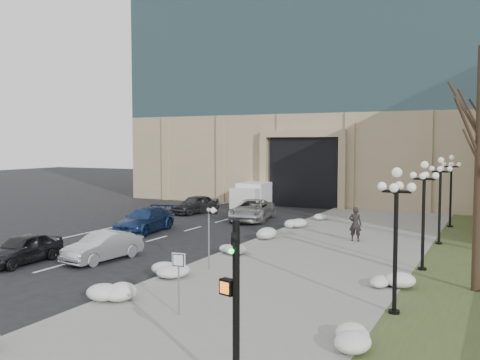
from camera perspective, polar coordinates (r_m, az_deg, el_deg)
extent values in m
plane|color=black|center=(16.79, -18.67, -15.44)|extent=(160.00, 160.00, 0.00)
cube|color=gray|center=(26.88, 8.98, -7.79)|extent=(9.00, 40.00, 0.12)
cube|color=gray|center=(28.51, 0.25, -7.04)|extent=(0.30, 40.00, 0.14)
cube|color=#384623|center=(25.76, 23.08, -8.60)|extent=(4.00, 40.00, 0.10)
cube|color=tan|center=(54.80, 12.27, 2.31)|extent=(40.00, 20.00, 8.00)
cube|color=black|center=(46.78, 7.19, 0.87)|extent=(6.00, 2.50, 6.00)
cube|color=tan|center=(45.40, 6.64, 4.95)|extent=(7.50, 0.60, 0.60)
cube|color=tan|center=(46.75, 2.57, 0.90)|extent=(0.60, 0.60, 6.00)
cube|color=tan|center=(44.41, 10.86, 0.66)|extent=(0.60, 0.60, 6.00)
imported|color=black|center=(26.56, -22.18, -6.81)|extent=(1.74, 4.07, 1.37)
imported|color=#B7B9BF|center=(26.00, -14.41, -6.89)|extent=(1.88, 4.21, 1.34)
imported|color=navy|center=(33.63, -10.14, -4.25)|extent=(2.68, 5.33, 1.49)
imported|color=#BCBCBC|center=(38.04, 1.29, -3.23)|extent=(3.49, 5.74, 1.49)
imported|color=#2F2F35|center=(41.90, -4.80, -2.61)|extent=(2.67, 4.50, 1.44)
imported|color=black|center=(30.10, 12.20, -4.62)|extent=(0.72, 0.51, 1.89)
cube|color=silver|center=(47.03, 2.06, -1.46)|extent=(2.65, 5.41, 2.11)
cube|color=silver|center=(44.11, 0.61, -1.96)|extent=(2.32, 1.82, 1.69)
cylinder|color=black|center=(44.77, -0.54, -2.62)|extent=(0.31, 0.75, 0.74)
cylinder|color=black|center=(43.98, 1.99, -2.74)|extent=(0.31, 0.75, 0.74)
cylinder|color=black|center=(48.95, 1.56, -2.05)|extent=(0.31, 0.75, 0.74)
cylinder|color=black|center=(48.23, 3.90, -2.15)|extent=(0.31, 0.75, 0.74)
cylinder|color=slate|center=(23.08, -3.35, -6.33)|extent=(0.06, 0.06, 2.78)
cube|color=black|center=(22.88, -3.36, -3.17)|extent=(0.99, 0.32, 0.34)
cube|color=white|center=(22.75, -3.12, -3.21)|extent=(0.47, 0.14, 0.13)
cone|color=white|center=(22.56, -2.65, -3.27)|extent=(0.30, 0.33, 0.28)
cylinder|color=slate|center=(17.20, -6.54, -11.21)|extent=(0.06, 0.06, 2.05)
cube|color=white|center=(17.00, -6.57, -8.48)|extent=(0.45, 0.09, 0.45)
cube|color=black|center=(16.97, -6.60, -8.50)|extent=(0.39, 0.05, 0.39)
cube|color=white|center=(16.97, -6.61, -8.50)|extent=(0.33, 0.05, 0.34)
cylinder|color=black|center=(11.63, -0.42, -13.88)|extent=(0.16, 0.16, 3.91)
imported|color=black|center=(11.31, -0.42, -7.73)|extent=(0.39, 0.89, 0.18)
sphere|color=#19E533|center=(11.19, -0.94, -7.60)|extent=(0.12, 0.12, 0.12)
cube|color=black|center=(11.66, -1.31, -11.33)|extent=(0.38, 0.29, 0.34)
cube|color=orange|center=(11.58, -1.69, -11.44)|extent=(0.24, 0.09, 0.24)
ellipsoid|color=silver|center=(19.08, -13.97, -12.03)|extent=(1.10, 1.60, 0.36)
ellipsoid|color=silver|center=(22.48, -7.21, -9.49)|extent=(1.10, 1.60, 0.36)
ellipsoid|color=silver|center=(26.48, -0.83, -7.39)|extent=(1.10, 1.60, 0.36)
ellipsoid|color=silver|center=(30.56, 2.61, -5.85)|extent=(1.10, 1.60, 0.36)
ellipsoid|color=silver|center=(34.30, 5.47, -4.79)|extent=(1.10, 1.60, 0.36)
ellipsoid|color=silver|center=(37.96, 8.12, -3.96)|extent=(1.10, 1.60, 0.36)
ellipsoid|color=silver|center=(15.10, 11.10, -16.34)|extent=(1.10, 1.60, 0.36)
ellipsoid|color=silver|center=(21.06, 15.75, -10.53)|extent=(1.10, 1.60, 0.36)
cylinder|color=black|center=(18.22, 16.11, -13.49)|extent=(0.36, 0.36, 0.20)
cylinder|color=black|center=(17.75, 16.23, -7.63)|extent=(0.14, 0.14, 4.00)
cylinder|color=black|center=(17.46, 16.36, -1.19)|extent=(0.10, 0.90, 0.10)
cylinder|color=black|center=(17.46, 16.36, -1.19)|extent=(0.90, 0.10, 0.10)
sphere|color=silver|center=(17.42, 16.39, 0.78)|extent=(0.32, 0.32, 0.32)
sphere|color=silver|center=(17.38, 17.83, -0.74)|extent=(0.28, 0.28, 0.28)
sphere|color=silver|center=(17.53, 14.92, -0.65)|extent=(0.28, 0.28, 0.28)
sphere|color=silver|center=(17.89, 16.62, -0.59)|extent=(0.28, 0.28, 0.28)
sphere|color=silver|center=(17.01, 16.10, -0.81)|extent=(0.28, 0.28, 0.28)
cylinder|color=black|center=(24.44, 18.85, -9.05)|extent=(0.36, 0.36, 0.20)
cylinder|color=black|center=(24.09, 18.95, -4.64)|extent=(0.14, 0.14, 4.00)
cylinder|color=black|center=(23.88, 19.06, 0.11)|extent=(0.10, 0.90, 0.10)
cylinder|color=black|center=(23.88, 19.06, 0.11)|extent=(0.90, 0.10, 0.10)
sphere|color=silver|center=(23.84, 19.09, 1.55)|extent=(0.32, 0.32, 0.32)
sphere|color=silver|center=(23.81, 20.14, 0.44)|extent=(0.28, 0.28, 0.28)
sphere|color=silver|center=(23.93, 18.00, 0.50)|extent=(0.28, 0.28, 0.28)
sphere|color=silver|center=(24.31, 19.20, 0.53)|extent=(0.28, 0.28, 0.28)
sphere|color=silver|center=(23.42, 18.93, 0.41)|extent=(0.28, 0.28, 0.28)
cylinder|color=black|center=(30.77, 20.44, -6.42)|extent=(0.36, 0.36, 0.20)
cylinder|color=black|center=(30.49, 20.52, -2.90)|extent=(0.14, 0.14, 4.00)
cylinder|color=black|center=(30.32, 20.62, 0.85)|extent=(0.10, 0.90, 0.10)
cylinder|color=black|center=(30.32, 20.62, 0.85)|extent=(0.90, 0.10, 0.10)
sphere|color=silver|center=(30.30, 20.64, 1.99)|extent=(0.32, 0.32, 0.32)
sphere|color=silver|center=(30.28, 21.47, 1.11)|extent=(0.28, 0.28, 0.28)
sphere|color=silver|center=(30.37, 19.78, 1.16)|extent=(0.28, 0.28, 0.28)
sphere|color=silver|center=(30.77, 20.71, 1.17)|extent=(0.28, 0.28, 0.28)
sphere|color=silver|center=(29.87, 20.54, 1.10)|extent=(0.28, 0.28, 0.28)
cylinder|color=black|center=(37.16, 21.47, -4.68)|extent=(0.36, 0.36, 0.20)
cylinder|color=black|center=(36.93, 21.55, -1.76)|extent=(0.14, 0.14, 4.00)
cylinder|color=black|center=(36.79, 21.63, 1.34)|extent=(0.10, 0.90, 0.10)
cylinder|color=black|center=(36.79, 21.63, 1.34)|extent=(0.90, 0.10, 0.10)
sphere|color=silver|center=(36.77, 21.65, 2.27)|extent=(0.32, 0.32, 0.32)
sphere|color=silver|center=(36.75, 22.33, 1.55)|extent=(0.28, 0.28, 0.28)
sphere|color=silver|center=(36.83, 20.93, 1.59)|extent=(0.28, 0.28, 0.28)
sphere|color=silver|center=(37.23, 21.69, 1.59)|extent=(0.28, 0.28, 0.28)
sphere|color=silver|center=(36.34, 21.57, 1.54)|extent=(0.28, 0.28, 0.28)
cylinder|color=black|center=(21.18, 24.14, 0.86)|extent=(0.32, 0.32, 9.00)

